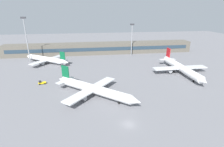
% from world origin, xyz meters
% --- Properties ---
extents(ground_plane, '(400.00, 400.00, 0.00)m').
position_xyz_m(ground_plane, '(0.00, 40.00, 0.00)').
color(ground_plane, slate).
extents(terminal_building, '(154.05, 12.13, 9.00)m').
position_xyz_m(terminal_building, '(0.00, 98.80, 4.50)').
color(terminal_building, '#5B564C').
rests_on(terminal_building, ground_plane).
extents(airplane_near, '(34.34, 31.48, 10.66)m').
position_xyz_m(airplane_near, '(-9.90, 21.36, 3.25)').
color(airplane_near, silver).
rests_on(airplane_near, ground_plane).
extents(airplane_mid, '(31.52, 45.40, 11.24)m').
position_xyz_m(airplane_mid, '(40.97, 42.16, 3.43)').
color(airplane_mid, silver).
rests_on(airplane_mid, ground_plane).
extents(airplane_far, '(33.23, 25.92, 9.62)m').
position_xyz_m(airplane_far, '(-39.82, 75.39, 2.93)').
color(airplane_far, white).
rests_on(airplane_far, ground_plane).
extents(baggage_tug_yellow, '(3.83, 2.41, 1.75)m').
position_xyz_m(baggage_tug_yellow, '(-35.01, 38.14, 0.80)').
color(baggage_tug_yellow, yellow).
rests_on(baggage_tug_yellow, ground_plane).
extents(floodlight_tower_west, '(3.20, 0.80, 24.89)m').
position_xyz_m(floodlight_tower_west, '(23.55, 88.52, 14.45)').
color(floodlight_tower_west, gray).
rests_on(floodlight_tower_west, ground_plane).
extents(floodlight_tower_east, '(3.20, 0.80, 30.57)m').
position_xyz_m(floodlight_tower_east, '(-51.60, 79.57, 17.38)').
color(floodlight_tower_east, gray).
rests_on(floodlight_tower_east, ground_plane).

